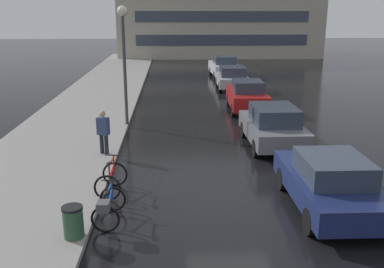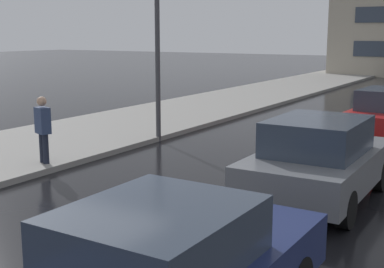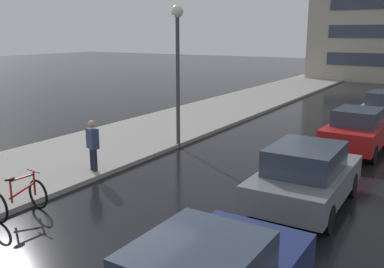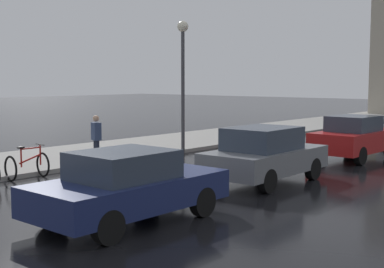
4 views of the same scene
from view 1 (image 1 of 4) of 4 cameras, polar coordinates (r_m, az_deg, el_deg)
ground_plane at (r=11.96m, az=5.51°, el=-8.71°), size 140.00×140.00×0.00m
sidewalk_kerb at (r=21.75m, az=-14.25°, el=2.52°), size 4.80×60.00×0.14m
bicycle_nearest at (r=10.62m, az=-11.17°, el=-9.51°), size 0.72×1.44×0.91m
bicycle_second at (r=12.36m, az=-10.72°, el=-5.99°), size 0.83×1.14×1.00m
car_navy at (r=11.63m, az=17.92°, el=-6.17°), size 1.97×4.23×1.49m
car_grey at (r=16.48m, az=10.73°, el=1.05°), size 1.96×4.03×1.59m
car_red at (r=22.20m, az=7.35°, el=5.09°), size 1.93×4.02×1.60m
car_silver at (r=28.26m, az=5.41°, el=7.46°), size 2.07×3.77×1.51m
car_white at (r=33.61m, az=4.30°, el=8.96°), size 2.09×4.24×1.64m
pedestrian at (r=15.22m, az=-11.74°, el=0.36°), size 0.46×0.36×1.70m
streetlamp at (r=18.69m, az=-9.10°, el=11.67°), size 0.44×0.44×5.20m
trash_bin at (r=10.04m, az=-15.53°, el=-11.57°), size 0.47×0.47×0.88m
building_facade_main at (r=51.14m, az=3.39°, el=16.79°), size 21.95×10.78×11.18m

